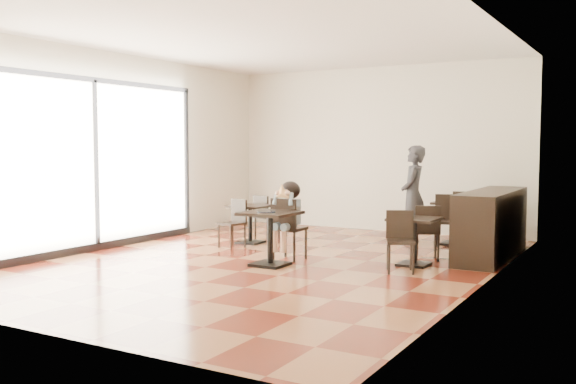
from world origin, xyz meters
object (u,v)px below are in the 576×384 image
Objects in this scene: adult_patron at (413,195)px; cafe_table_mid at (414,242)px; cafe_table_left at (250,224)px; cafe_table_back at (456,223)px; chair_left_b at (232,224)px; child_chair at (290,229)px; child at (290,221)px; child_table at (270,239)px; chair_mid_a at (426,232)px; chair_left_a at (267,217)px; chair_mid_b at (400,242)px; chair_back_b at (447,222)px; chair_back_a at (464,216)px.

adult_patron is 2.49× the size of cafe_table_mid.
cafe_table_back is (3.10, 1.58, 0.04)m from cafe_table_left.
chair_left_b reaches higher than cafe_table_left.
cafe_table_mid is (1.73, 0.47, -0.12)m from child_chair.
child is at bearing -123.61° from cafe_table_back.
child_chair is 1.16× the size of chair_left_b.
child_table is at bearing 90.00° from child_chair.
adult_patron is 2.07× the size of chair_mid_a.
child_table is 2.53m from chair_left_a.
chair_mid_b is 0.92× the size of chair_back_b.
chair_left_a and chair_left_b have the same top height.
chair_back_b is (1.73, 2.06, -0.02)m from child_chair.
child_chair is 2.09m from chair_left_a.
chair_back_a is at bearing 129.58° from adult_patron.
cafe_table_left is at bearing -153.04° from cafe_table_back.
child is 2.10m from chair_left_a.
chair_mid_a is 3.15m from chair_left_b.
adult_patron reaches higher than cafe_table_left.
cafe_table_back is 0.83× the size of chair_back_a.
chair_left_a reaches higher than cafe_table_back.
chair_left_b is (-1.37, 1.03, 0.02)m from child_table.
child reaches higher than child_table.
cafe_table_mid reaches higher than cafe_table_left.
adult_patron is at bearing 69.24° from child_table.
cafe_table_mid is 3.15m from cafe_table_left.
child_chair reaches higher than cafe_table_back.
chair_back_a is at bearing 34.45° from cafe_table_left.
chair_back_a is at bearing 89.98° from cafe_table_mid.
chair_left_b is at bearing 160.61° from child.
child_table is at bearing -136.62° from chair_back_b.
cafe_table_mid is at bearing 76.97° from chair_back_a.
child is at bearing -6.27° from chair_left_b.
chair_mid_b is at bearing -103.04° from chair_back_b.
child_chair reaches higher than chair_back_b.
cafe_table_back is at bearing 26.96° from cafe_table_left.
chair_left_a is at bearing -161.67° from cafe_table_back.
chair_mid_a is at bearing -90.03° from cafe_table_back.
child_chair is 0.79× the size of child.
chair_back_a is (3.10, 1.58, 0.05)m from chair_left_a.
chair_mid_b is at bearing -2.73° from child.
chair_mid_a is 2.14m from chair_back_a.
chair_back_b is at bearing 40.08° from chair_left_b.
chair_left_b is (-2.45, -1.83, -0.44)m from adult_patron.
chair_left_a is at bearing 130.85° from child.
adult_patron reaches higher than chair_mid_a.
cafe_table_mid is 3.10m from chair_left_b.
cafe_table_back is 2.69m from chair_mid_b.
cafe_table_mid is 2.69m from chair_back_a.
chair_back_a is (3.10, 2.68, 0.05)m from chair_left_b.
cafe_table_mid is at bearing 15.09° from child.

